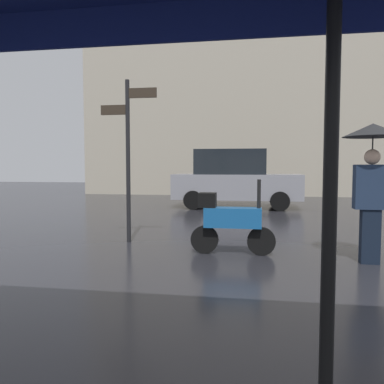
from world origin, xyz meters
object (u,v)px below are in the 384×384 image
object	(u,v)px
street_signpost	(128,145)
parked_scooter	(230,221)
parked_car_left	(235,179)
pedestrian_with_umbrella	(372,162)

from	to	relation	value
street_signpost	parked_scooter	bearing A→B (deg)	-19.68
parked_car_left	street_signpost	bearing A→B (deg)	-113.86
parked_scooter	street_signpost	world-z (taller)	street_signpost
pedestrian_with_umbrella	parked_scooter	xyz separation A→B (m)	(-2.09, 0.27, -0.96)
parked_scooter	street_signpost	xyz separation A→B (m)	(-1.97, 0.70, 1.29)
parked_car_left	parked_scooter	bearing A→B (deg)	-97.30
parked_car_left	street_signpost	size ratio (longest dim) A/B	1.43
pedestrian_with_umbrella	parked_car_left	world-z (taller)	pedestrian_with_umbrella
street_signpost	parked_car_left	bearing A→B (deg)	75.91
parked_car_left	pedestrian_with_umbrella	bearing A→B (deg)	-82.09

